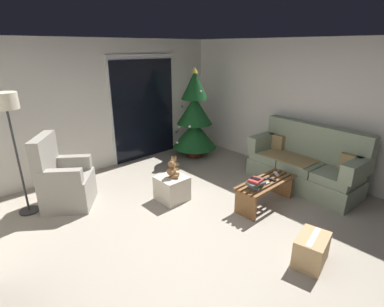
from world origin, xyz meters
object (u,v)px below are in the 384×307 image
object	(u,v)px
teddy_bear_chestnut	(172,170)
ottoman	(172,188)
remote_graphite	(262,178)
remote_white	(276,174)
coffee_table	(265,189)
teddy_bear_honey_by_tree	(174,164)
remote_black	(271,179)
remote_silver	(266,184)
cardboard_box_taped_mid_floor	(311,250)
couch	(305,164)
christmas_tree	(195,119)
floor_lamp	(8,113)
book_stack	(256,184)
armchair	(64,181)
cell_phone	(255,179)

from	to	relation	value
teddy_bear_chestnut	ottoman	bearing A→B (deg)	130.68
remote_graphite	remote_white	xyz separation A→B (m)	(0.32, -0.05, 0.00)
coffee_table	teddy_bear_honey_by_tree	xyz separation A→B (m)	(-0.15, 2.06, -0.15)
coffee_table	remote_black	xyz separation A→B (m)	(0.09, -0.03, 0.15)
remote_silver	cardboard_box_taped_mid_floor	bearing A→B (deg)	156.99
remote_graphite	teddy_bear_chestnut	bearing A→B (deg)	-85.30
couch	christmas_tree	distance (m)	2.48
remote_graphite	floor_lamp	distance (m)	3.72
ottoman	cardboard_box_taped_mid_floor	world-z (taller)	ottoman
book_stack	armchair	world-z (taller)	armchair
book_stack	teddy_bear_honey_by_tree	world-z (taller)	book_stack
christmas_tree	floor_lamp	world-z (taller)	christmas_tree
christmas_tree	couch	bearing A→B (deg)	-79.97
cardboard_box_taped_mid_floor	ottoman	bearing A→B (deg)	96.20
coffee_table	remote_white	bearing A→B (deg)	6.19
cell_phone	christmas_tree	size ratio (longest dim) A/B	0.07
teddy_bear_chestnut	remote_white	bearing A→B (deg)	-39.79
armchair	floor_lamp	xyz separation A→B (m)	(-0.51, 0.19, 1.10)
remote_silver	book_stack	bearing A→B (deg)	88.85
armchair	floor_lamp	bearing A→B (deg)	159.92
remote_silver	cell_phone	xyz separation A→B (m)	(-0.21, 0.04, 0.13)
armchair	christmas_tree	bearing A→B (deg)	4.56
remote_graphite	cell_phone	world-z (taller)	cell_phone
couch	floor_lamp	size ratio (longest dim) A/B	1.11
remote_graphite	cardboard_box_taped_mid_floor	xyz separation A→B (m)	(-0.73, -1.20, -0.25)
remote_silver	remote_graphite	size ratio (longest dim) A/B	1.00
remote_graphite	book_stack	bearing A→B (deg)	-19.98
remote_graphite	ottoman	world-z (taller)	remote_graphite
armchair	couch	bearing A→B (deg)	-32.61
remote_black	remote_white	bearing A→B (deg)	-163.86
book_stack	teddy_bear_chestnut	bearing A→B (deg)	119.19
remote_black	remote_white	world-z (taller)	same
remote_black	christmas_tree	xyz separation A→B (m)	(0.58, 2.37, 0.44)
floor_lamp	teddy_bear_honey_by_tree	xyz separation A→B (m)	(2.64, -0.23, -1.38)
remote_silver	remote_white	xyz separation A→B (m)	(0.44, 0.09, 0.00)
coffee_table	armchair	size ratio (longest dim) A/B	0.97
teddy_bear_chestnut	armchair	bearing A→B (deg)	143.13
teddy_bear_chestnut	teddy_bear_honey_by_tree	xyz separation A→B (m)	(0.81, 0.95, -0.40)
couch	teddy_bear_chestnut	xyz separation A→B (m)	(-2.05, 1.17, 0.12)
remote_black	remote_white	size ratio (longest dim) A/B	1.00
remote_black	floor_lamp	xyz separation A→B (m)	(-2.88, 2.31, 1.08)
coffee_table	remote_black	bearing A→B (deg)	-16.24
book_stack	ottoman	bearing A→B (deg)	119.28
floor_lamp	cardboard_box_taped_mid_floor	size ratio (longest dim) A/B	3.53
cell_phone	teddy_bear_honey_by_tree	distance (m)	2.12
couch	cardboard_box_taped_mid_floor	world-z (taller)	couch
christmas_tree	ottoman	xyz separation A→B (m)	(-1.64, -1.22, -0.66)
coffee_table	cardboard_box_taped_mid_floor	size ratio (longest dim) A/B	2.18
christmas_tree	teddy_bear_chestnut	world-z (taller)	christmas_tree
remote_black	couch	bearing A→B (deg)	179.52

